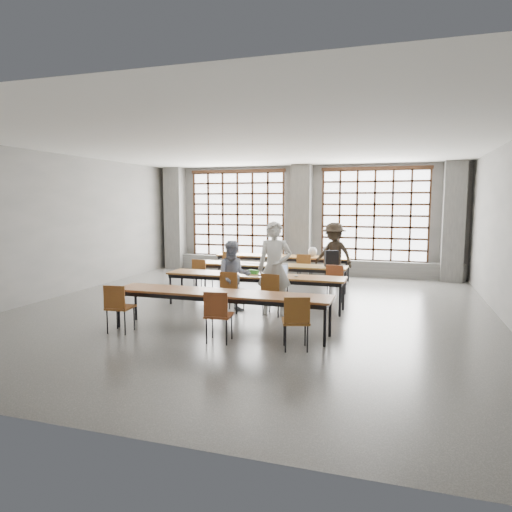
{
  "coord_description": "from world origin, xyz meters",
  "views": [
    {
      "loc": [
        3.0,
        -9.2,
        2.32
      ],
      "look_at": [
        -0.02,
        0.4,
        1.13
      ],
      "focal_mm": 32.0,
      "sensor_mm": 36.0,
      "label": 1
    }
  ],
  "objects_px": {
    "desk_row_d": "(220,295)",
    "chair_near_right": "(296,317)",
    "student_back": "(334,254)",
    "laptop_back": "(328,255)",
    "chair_front_right": "(272,290)",
    "backpack": "(331,259)",
    "desk_row_c": "(254,277)",
    "desk_row_b": "(269,267)",
    "chair_back_mid": "(304,266)",
    "chair_near_mid": "(218,311)",
    "green_box": "(253,272)",
    "chair_mid_centre": "(277,276)",
    "chair_mid_right": "(335,279)",
    "mouse": "(296,276)",
    "red_pouch": "(120,305)",
    "chair_back_right": "(332,267)",
    "plastic_bag": "(312,252)",
    "chair_back_left": "(231,263)",
    "student_male": "(275,268)",
    "phone": "(261,275)",
    "desk_row_a": "(282,258)",
    "student_female": "(234,276)",
    "chair_near_left": "(118,304)",
    "chair_front_left": "(231,287)",
    "chair_mid_left": "(201,272)",
    "laptop_front": "(279,272)"
  },
  "relations": [
    {
      "from": "chair_mid_centre",
      "to": "mouse",
      "type": "distance_m",
      "value": 1.35
    },
    {
      "from": "chair_mid_left",
      "to": "green_box",
      "type": "relative_size",
      "value": 3.52
    },
    {
      "from": "desk_row_b",
      "to": "chair_back_left",
      "type": "bearing_deg",
      "value": 140.05
    },
    {
      "from": "chair_front_right",
      "to": "backpack",
      "type": "xyz_separation_m",
      "value": [
        0.85,
        2.4,
        0.39
      ]
    },
    {
      "from": "chair_mid_right",
      "to": "green_box",
      "type": "bearing_deg",
      "value": -148.95
    },
    {
      "from": "student_male",
      "to": "phone",
      "type": "xyz_separation_m",
      "value": [
        -0.42,
        0.4,
        -0.23
      ]
    },
    {
      "from": "laptop_back",
      "to": "mouse",
      "type": "relative_size",
      "value": 4.07
    },
    {
      "from": "chair_mid_centre",
      "to": "red_pouch",
      "type": "distance_m",
      "value": 4.16
    },
    {
      "from": "plastic_bag",
      "to": "chair_mid_left",
      "type": "bearing_deg",
      "value": -132.61
    },
    {
      "from": "chair_back_left",
      "to": "phone",
      "type": "relative_size",
      "value": 6.77
    },
    {
      "from": "chair_front_right",
      "to": "red_pouch",
      "type": "xyz_separation_m",
      "value": [
        -2.28,
        -1.96,
        -0.04
      ]
    },
    {
      "from": "desk_row_b",
      "to": "student_female",
      "type": "xyz_separation_m",
      "value": [
        -0.14,
        -2.23,
        0.09
      ]
    },
    {
      "from": "mouse",
      "to": "red_pouch",
      "type": "bearing_deg",
      "value": -135.74
    },
    {
      "from": "plastic_bag",
      "to": "chair_mid_right",
      "type": "bearing_deg",
      "value": -68.5
    },
    {
      "from": "chair_back_right",
      "to": "green_box",
      "type": "relative_size",
      "value": 3.52
    },
    {
      "from": "mouse",
      "to": "chair_mid_right",
      "type": "bearing_deg",
      "value": 58.33
    },
    {
      "from": "chair_back_mid",
      "to": "chair_near_left",
      "type": "bearing_deg",
      "value": -111.15
    },
    {
      "from": "desk_row_b",
      "to": "laptop_back",
      "type": "height_order",
      "value": "laptop_back"
    },
    {
      "from": "desk_row_c",
      "to": "desk_row_b",
      "type": "bearing_deg",
      "value": 95.24
    },
    {
      "from": "desk_row_b",
      "to": "laptop_back",
      "type": "bearing_deg",
      "value": 58.67
    },
    {
      "from": "chair_near_left",
      "to": "laptop_back",
      "type": "height_order",
      "value": "laptop_back"
    },
    {
      "from": "desk_row_b",
      "to": "chair_front_left",
      "type": "relative_size",
      "value": 4.55
    },
    {
      "from": "chair_mid_right",
      "to": "chair_near_mid",
      "type": "bearing_deg",
      "value": -110.65
    },
    {
      "from": "chair_back_left",
      "to": "student_male",
      "type": "height_order",
      "value": "student_male"
    },
    {
      "from": "chair_back_mid",
      "to": "laptop_back",
      "type": "xyz_separation_m",
      "value": [
        0.56,
        0.74,
        0.25
      ]
    },
    {
      "from": "student_back",
      "to": "laptop_front",
      "type": "bearing_deg",
      "value": -80.97
    },
    {
      "from": "student_female",
      "to": "mouse",
      "type": "relative_size",
      "value": 15.44
    },
    {
      "from": "chair_near_right",
      "to": "mouse",
      "type": "height_order",
      "value": "chair_near_right"
    },
    {
      "from": "desk_row_a",
      "to": "chair_back_left",
      "type": "xyz_separation_m",
      "value": [
        -1.41,
        -0.63,
        -0.13
      ]
    },
    {
      "from": "desk_row_a",
      "to": "red_pouch",
      "type": "relative_size",
      "value": 20.0
    },
    {
      "from": "chair_near_left",
      "to": "backpack",
      "type": "xyz_separation_m",
      "value": [
        3.12,
        4.45,
        0.39
      ]
    },
    {
      "from": "chair_mid_left",
      "to": "chair_back_left",
      "type": "bearing_deg",
      "value": 87.78
    },
    {
      "from": "chair_front_left",
      "to": "chair_mid_right",
      "type": "bearing_deg",
      "value": 41.53
    },
    {
      "from": "student_female",
      "to": "phone",
      "type": "distance_m",
      "value": 0.63
    },
    {
      "from": "student_back",
      "to": "green_box",
      "type": "bearing_deg",
      "value": -90.71
    },
    {
      "from": "chair_back_right",
      "to": "plastic_bag",
      "type": "relative_size",
      "value": 3.08
    },
    {
      "from": "chair_mid_right",
      "to": "student_back",
      "type": "relative_size",
      "value": 0.5
    },
    {
      "from": "desk_row_a",
      "to": "chair_near_mid",
      "type": "distance_m",
      "value": 6.33
    },
    {
      "from": "chair_near_left",
      "to": "chair_near_right",
      "type": "distance_m",
      "value": 3.22
    },
    {
      "from": "chair_back_mid",
      "to": "chair_mid_right",
      "type": "xyz_separation_m",
      "value": [
        1.12,
        -1.92,
        0.0
      ]
    },
    {
      "from": "chair_front_right",
      "to": "chair_mid_centre",
      "type": "bearing_deg",
      "value": 101.87
    },
    {
      "from": "desk_row_c",
      "to": "green_box",
      "type": "distance_m",
      "value": 0.15
    },
    {
      "from": "chair_back_left",
      "to": "chair_front_right",
      "type": "height_order",
      "value": "same"
    },
    {
      "from": "student_back",
      "to": "laptop_back",
      "type": "relative_size",
      "value": 4.41
    },
    {
      "from": "chair_back_mid",
      "to": "chair_near_mid",
      "type": "height_order",
      "value": "same"
    },
    {
      "from": "desk_row_d",
      "to": "chair_near_right",
      "type": "height_order",
      "value": "chair_near_right"
    },
    {
      "from": "student_female",
      "to": "student_back",
      "type": "xyz_separation_m",
      "value": [
        1.62,
        3.64,
        0.12
      ]
    },
    {
      "from": "desk_row_c",
      "to": "chair_back_mid",
      "type": "relative_size",
      "value": 4.55
    },
    {
      "from": "desk_row_d",
      "to": "student_back",
      "type": "height_order",
      "value": "student_back"
    },
    {
      "from": "desk_row_c",
      "to": "chair_back_left",
      "type": "height_order",
      "value": "chair_back_left"
    }
  ]
}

